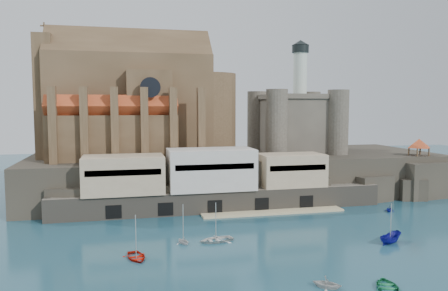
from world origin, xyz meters
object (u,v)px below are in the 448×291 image
(church, at_px, (139,105))
(pavilion, at_px, (419,144))
(castle_keep, at_px, (295,120))
(boat_1, at_px, (327,288))
(boat_0, at_px, (136,258))
(boat_2, at_px, (390,243))

(church, xyz_separation_m, pavilion, (66.13, -15.85, -9.40))
(pavilion, bearing_deg, church, 166.52)
(castle_keep, distance_m, pavilion, 30.50)
(church, bearing_deg, boat_1, -71.94)
(boat_0, height_order, boat_2, boat_0)
(castle_keep, distance_m, boat_0, 64.13)
(pavilion, bearing_deg, boat_1, -135.78)
(pavilion, relative_size, boat_1, 1.84)
(pavilion, xyz_separation_m, boat_1, (-46.28, -45.03, -12.73))
(castle_keep, xyz_separation_m, pavilion, (25.92, -15.08, -5.59))
(church, xyz_separation_m, boat_2, (37.79, -47.04, -22.13))
(church, distance_m, boat_0, 50.33)
(church, bearing_deg, castle_keep, -1.11)
(castle_keep, bearing_deg, church, 178.89)
(pavilion, bearing_deg, castle_keep, 149.82)
(boat_0, bearing_deg, boat_2, -14.59)
(church, relative_size, boat_1, 13.51)
(church, distance_m, pavilion, 68.65)
(boat_1, bearing_deg, boat_0, 92.58)
(castle_keep, bearing_deg, pavilion, -30.18)
(church, bearing_deg, boat_2, -51.22)
(castle_keep, xyz_separation_m, boat_0, (-42.52, -44.37, -18.31))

